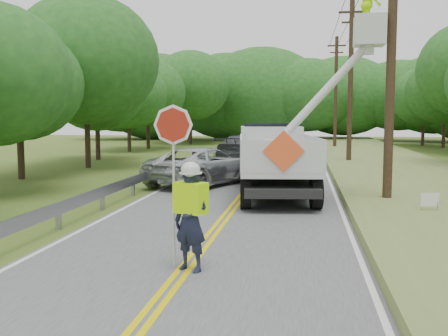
# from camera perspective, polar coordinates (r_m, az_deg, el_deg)

# --- Properties ---
(ground) EXTENTS (140.00, 140.00, 0.00)m
(ground) POSITION_cam_1_polar(r_m,az_deg,el_deg) (9.39, -5.73, -12.81)
(ground) COLOR #465A1F
(ground) RESTS_ON ground
(road) EXTENTS (7.20, 96.00, 0.03)m
(road) POSITION_cam_1_polar(r_m,az_deg,el_deg) (22.92, 3.05, -1.74)
(road) COLOR #4B4C4E
(road) RESTS_ON ground
(guardrail) EXTENTS (0.18, 48.00, 0.77)m
(guardrail) POSITION_cam_1_polar(r_m,az_deg,el_deg) (24.47, -6.14, -0.02)
(guardrail) COLOR gray
(guardrail) RESTS_ON ground
(utility_poles) EXTENTS (1.60, 43.30, 10.00)m
(utility_poles) POSITION_cam_1_polar(r_m,az_deg,el_deg) (25.88, 15.08, 10.59)
(utility_poles) COLOR black
(utility_poles) RESTS_ON ground
(tall_grass_verge) EXTENTS (7.00, 96.00, 0.30)m
(tall_grass_verge) POSITION_cam_1_polar(r_m,az_deg,el_deg) (23.30, 20.71, -1.64)
(tall_grass_verge) COLOR #5B7237
(tall_grass_verge) RESTS_ON ground
(treeline_left) EXTENTS (10.08, 53.26, 9.89)m
(treeline_left) POSITION_cam_1_polar(r_m,az_deg,el_deg) (40.20, -9.87, 9.20)
(treeline_left) COLOR #332319
(treeline_left) RESTS_ON ground
(treeline_horizon) EXTENTS (56.79, 15.25, 11.98)m
(treeline_horizon) POSITION_cam_1_polar(r_m,az_deg,el_deg) (64.93, 6.91, 7.89)
(treeline_horizon) COLOR #1F4F1C
(treeline_horizon) RESTS_ON ground
(flagger) EXTENTS (1.20, 0.72, 3.18)m
(flagger) POSITION_cam_1_polar(r_m,az_deg,el_deg) (9.93, -3.72, -4.91)
(flagger) COLOR #191E33
(flagger) RESTS_ON road
(bucket_truck) EXTENTS (5.30, 7.94, 7.39)m
(bucket_truck) POSITION_cam_1_polar(r_m,az_deg,el_deg) (20.30, 6.00, 1.93)
(bucket_truck) COLOR black
(bucket_truck) RESTS_ON road
(suv_silver) EXTENTS (4.75, 6.44, 1.63)m
(suv_silver) POSITION_cam_1_polar(r_m,az_deg,el_deg) (22.58, -2.31, 0.25)
(suv_silver) COLOR silver
(suv_silver) RESTS_ON road
(suv_darkgrey) EXTENTS (3.63, 6.37, 1.74)m
(suv_darkgrey) POSITION_cam_1_polar(r_m,az_deg,el_deg) (33.83, 2.33, 2.16)
(suv_darkgrey) COLOR #3C3F44
(suv_darkgrey) RESTS_ON road
(stop_sign_permanent) EXTENTS (0.35, 0.33, 2.13)m
(stop_sign_permanent) POSITION_cam_1_polar(r_m,az_deg,el_deg) (27.03, -5.33, 2.27)
(stop_sign_permanent) COLOR gray
(stop_sign_permanent) RESTS_ON ground
(yard_sign) EXTENTS (0.53, 0.18, 0.79)m
(yard_sign) POSITION_cam_1_polar(r_m,az_deg,el_deg) (15.99, 21.68, -3.35)
(yard_sign) COLOR white
(yard_sign) RESTS_ON ground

